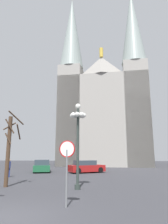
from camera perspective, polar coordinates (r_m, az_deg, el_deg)
cathedral at (r=40.44m, az=5.66°, el=0.92°), size 17.19×14.30×35.02m
stop_sign at (r=8.76m, az=-4.82°, el=-13.41°), size 0.70×0.19×2.68m
street_lamp at (r=13.09m, az=-1.74°, el=-4.85°), size 1.06×1.06×5.37m
bare_tree at (r=14.88m, az=-20.37°, el=-9.32°), size 1.49×1.64×4.95m
parked_car_near_green at (r=25.83m, az=-11.73°, el=-14.70°), size 2.94×4.48×1.45m
parked_car_far_red at (r=24.34m, az=0.56°, el=-15.17°), size 4.45×3.67×1.40m
pedestrian_walking at (r=20.97m, az=-20.40°, el=-14.09°), size 0.32×0.32×1.65m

